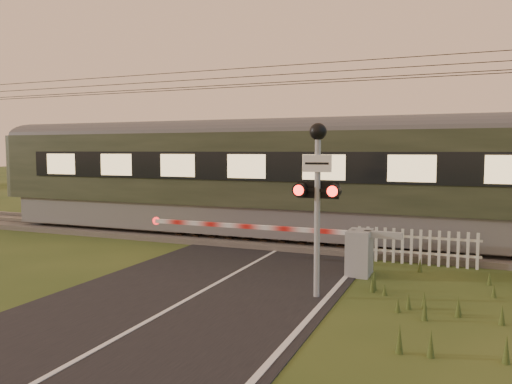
% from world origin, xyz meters
% --- Properties ---
extents(ground, '(160.00, 160.00, 0.00)m').
position_xyz_m(ground, '(0.00, 0.00, 0.00)').
color(ground, '#2A4018').
rests_on(ground, ground).
extents(road, '(6.00, 140.00, 0.03)m').
position_xyz_m(road, '(0.02, -0.23, 0.01)').
color(road, black).
rests_on(road, ground).
extents(track_bed, '(140.00, 3.40, 0.39)m').
position_xyz_m(track_bed, '(0.00, 6.50, 0.07)').
color(track_bed, '#47423D').
rests_on(track_bed, ground).
extents(overhead_wires, '(120.00, 0.62, 0.62)m').
position_xyz_m(overhead_wires, '(0.00, 6.50, 5.72)').
color(overhead_wires, black).
rests_on(overhead_wires, ground).
extents(boom_gate, '(7.32, 0.90, 1.19)m').
position_xyz_m(boom_gate, '(2.66, 2.85, 0.66)').
color(boom_gate, gray).
rests_on(boom_gate, ground).
extents(crossing_signal, '(0.96, 0.37, 3.79)m').
position_xyz_m(crossing_signal, '(2.51, 0.49, 2.61)').
color(crossing_signal, gray).
rests_on(crossing_signal, ground).
extents(picket_fence, '(3.42, 0.08, 1.00)m').
position_xyz_m(picket_fence, '(4.27, 4.60, 0.50)').
color(picket_fence, silver).
rests_on(picket_fence, ground).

